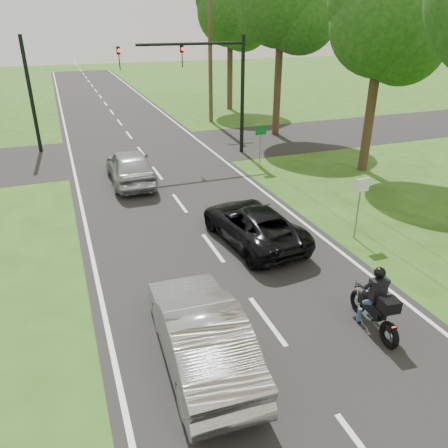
{
  "coord_description": "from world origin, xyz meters",
  "views": [
    {
      "loc": [
        -4.05,
        -7.72,
        6.72
      ],
      "look_at": [
        0.01,
        3.0,
        1.3
      ],
      "focal_mm": 35.0,
      "sensor_mm": 36.0,
      "label": 1
    }
  ],
  "objects": [
    {
      "name": "tree_row_c",
      "position": [
        9.75,
        8.8,
        6.23
      ],
      "size": [
        4.8,
        4.65,
        8.76
      ],
      "color": "#332316",
      "rests_on": "ground"
    },
    {
      "name": "utility_pole_far",
      "position": [
        6.2,
        22.0,
        5.08
      ],
      "size": [
        1.6,
        0.28,
        10.0
      ],
      "color": "brown",
      "rests_on": "ground"
    },
    {
      "name": "cross_road",
      "position": [
        0.0,
        16.0,
        0.01
      ],
      "size": [
        60.0,
        7.0,
        0.01
      ],
      "primitive_type": "cube",
      "color": "black",
      "rests_on": "ground"
    },
    {
      "name": "sign_green",
      "position": [
        4.9,
        10.98,
        1.6
      ],
      "size": [
        0.55,
        0.07,
        2.12
      ],
      "color": "slate",
      "rests_on": "ground"
    },
    {
      "name": "tree_row_e",
      "position": [
        9.48,
        25.78,
        6.83
      ],
      "size": [
        5.28,
        5.12,
        9.61
      ],
      "color": "#332316",
      "rests_on": "ground"
    },
    {
      "name": "tree_row_d",
      "position": [
        9.1,
        16.76,
        7.43
      ],
      "size": [
        5.76,
        5.58,
        10.45
      ],
      "color": "#332316",
      "rests_on": "ground"
    },
    {
      "name": "traffic_signal",
      "position": [
        3.34,
        14.0,
        4.14
      ],
      "size": [
        6.38,
        0.44,
        6.0
      ],
      "color": "black",
      "rests_on": "ground"
    },
    {
      "name": "ground",
      "position": [
        0.0,
        0.0,
        0.0
      ],
      "size": [
        140.0,
        140.0,
        0.0
      ],
      "primitive_type": "plane",
      "color": "#2D4D15",
      "rests_on": "ground"
    },
    {
      "name": "motorcycle_rider",
      "position": [
        2.22,
        -1.17,
        0.66
      ],
      "size": [
        0.58,
        1.95,
        1.68
      ],
      "rotation": [
        0.0,
        0.0,
        -0.1
      ],
      "color": "black",
      "rests_on": "ground"
    },
    {
      "name": "sign_white",
      "position": [
        4.7,
        2.98,
        1.6
      ],
      "size": [
        0.55,
        0.07,
        2.12
      ],
      "color": "slate",
      "rests_on": "ground"
    },
    {
      "name": "road",
      "position": [
        0.0,
        10.0,
        0.01
      ],
      "size": [
        8.0,
        100.0,
        0.01
      ],
      "primitive_type": "cube",
      "color": "black",
      "rests_on": "ground"
    },
    {
      "name": "signal_pole_far",
      "position": [
        -5.2,
        18.0,
        3.0
      ],
      "size": [
        0.2,
        0.2,
        6.0
      ],
      "primitive_type": "cylinder",
      "color": "black",
      "rests_on": "ground"
    },
    {
      "name": "dark_suv",
      "position": [
        1.39,
        4.0,
        0.63
      ],
      "size": [
        2.5,
        4.64,
        1.24
      ],
      "primitive_type": "imported",
      "rotation": [
        0.0,
        0.0,
        3.25
      ],
      "color": "black",
      "rests_on": "road"
    },
    {
      "name": "silver_suv",
      "position": [
        -1.38,
        11.13,
        0.78
      ],
      "size": [
        1.86,
        4.52,
        1.53
      ],
      "primitive_type": "imported",
      "rotation": [
        0.0,
        0.0,
        3.13
      ],
      "color": "#A0A3A8",
      "rests_on": "road"
    },
    {
      "name": "silver_sedan",
      "position": [
        -1.93,
        -0.73,
        0.75
      ],
      "size": [
        1.76,
        4.54,
        1.47
      ],
      "primitive_type": "imported",
      "rotation": [
        0.0,
        0.0,
        3.1
      ],
      "color": "#A2A2A6",
      "rests_on": "road"
    }
  ]
}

